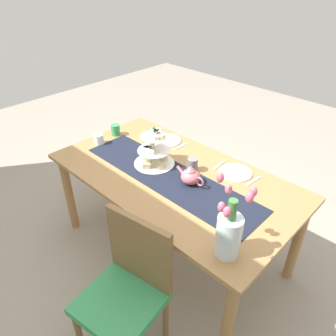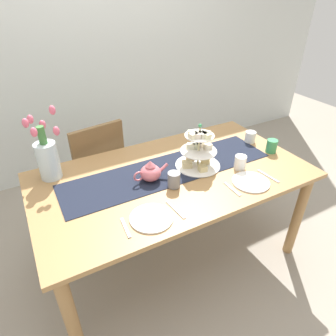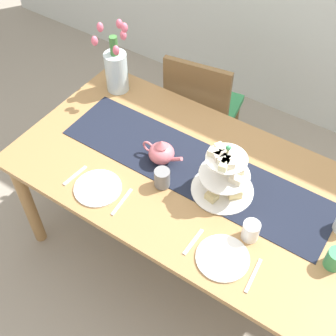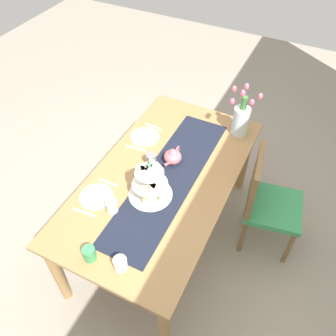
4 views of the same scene
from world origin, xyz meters
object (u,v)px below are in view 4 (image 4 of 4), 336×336
Objects in this scene: chair_left at (266,199)px; tiered_cake_stand at (150,185)px; mug_white_text at (112,206)px; teapot at (173,156)px; fork_left at (153,127)px; knife_left at (136,148)px; mug_orange at (89,254)px; cream_jug at (120,264)px; dinner_plate_right at (96,197)px; dinner_plate_left at (145,137)px; dining_table at (163,185)px; knife_right at (84,212)px; tulip_vase at (241,118)px; mug_grey at (151,160)px; fork_right at (108,182)px.

tiered_cake_stand is (0.52, -0.71, 0.35)m from chair_left.
chair_left reaches higher than mug_white_text.
teapot is 0.44m from fork_left.
fork_left and knife_left have the same top height.
mug_orange reaches higher than knife_left.
cream_jug reaches higher than dinner_plate_right.
dinner_plate_left is 0.15m from fork_left.
knife_left is at bearing 0.00° from fork_left.
knife_right reaches higher than dining_table.
knife_left is (0.14, 0.00, -0.00)m from dinner_plate_left.
tiered_cake_stand is at bearing -53.59° from chair_left.
fork_left is 0.83m from dinner_plate_right.
dinner_plate_left is 0.83m from knife_right.
cream_jug is (1.43, -0.23, -0.11)m from tulip_vase.
dinner_plate_right reaches higher than knife_right.
knife_right is at bearing -31.86° from dining_table.
dinner_plate_left is at bearing 0.00° from fork_left.
chair_left reaches higher than dining_table.
mug_orange is at bearing -16.21° from tulip_vase.
dinner_plate_left reaches higher than dining_table.
mug_white_text is at bearing -3.71° from mug_grey.
tulip_vase is 1.53m from mug_orange.
dining_table is 18.63× the size of mug_grey.
knife_right is at bearing -50.62° from chair_left.
fork_right is 0.35m from mug_grey.
dinner_plate_left reaches higher than knife_left.
dinner_plate_right is 0.48m from mug_grey.
dinner_plate_left is 1.53× the size of fork_left.
mug_white_text is (0.19, 0.16, 0.04)m from fork_right.
tiered_cake_stand is 1.32× the size of dinner_plate_left.
dinner_plate_right is at bearing -131.14° from cream_jug.
tiered_cake_stand reaches higher than dinner_plate_left.
knife_left is 0.54m from dinner_plate_right.
tiered_cake_stand is 0.95m from tulip_vase.
dining_table is at bearing 62.75° from knife_left.
teapot is 0.51m from fork_right.
fork_left is 1.25m from mug_orange.
dinner_plate_left is 2.42× the size of mug_orange.
tiered_cake_stand reaches higher than dinner_plate_right.
tiered_cake_stand is 0.34m from fork_right.
tulip_vase is 0.85m from knife_left.
tulip_vase is at bearing 110.04° from fork_left.
chair_left is 0.79m from teapot.
chair_left is 5.35× the size of knife_right.
mug_grey reaches higher than dinner_plate_left.
mug_orange is (0.83, 0.04, -0.00)m from mug_grey.
teapot is 0.33m from knife_left.
teapot is 0.62m from dinner_plate_right.
cream_jug is at bearing 19.46° from fork_left.
dining_table is 0.50m from dinner_plate_right.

